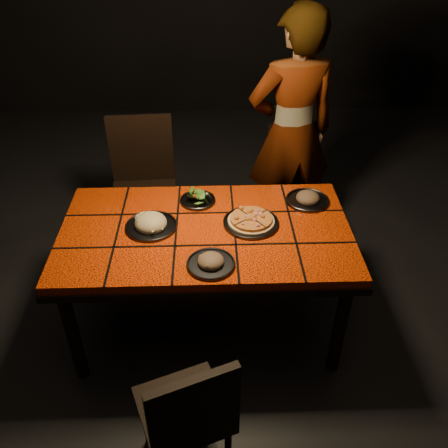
{
  "coord_description": "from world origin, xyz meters",
  "views": [
    {
      "loc": [
        0.03,
        -2.1,
        2.3
      ],
      "look_at": [
        0.1,
        -0.06,
        0.82
      ],
      "focal_mm": 38.0,
      "sensor_mm": 36.0,
      "label": 1
    }
  ],
  "objects_px": {
    "diner": "(291,134)",
    "plate_pizza": "(251,221)",
    "chair_far_right": "(295,175)",
    "dining_table": "(206,240)",
    "plate_pasta": "(151,224)",
    "chair_near": "(188,414)",
    "chair_far_left": "(143,178)"
  },
  "relations": [
    {
      "from": "chair_far_left",
      "to": "plate_pasta",
      "type": "height_order",
      "value": "chair_far_left"
    },
    {
      "from": "diner",
      "to": "chair_near",
      "type": "bearing_deg",
      "value": 57.7
    },
    {
      "from": "plate_pizza",
      "to": "dining_table",
      "type": "bearing_deg",
      "value": -172.21
    },
    {
      "from": "dining_table",
      "to": "chair_far_left",
      "type": "bearing_deg",
      "value": 117.65
    },
    {
      "from": "chair_far_left",
      "to": "plate_pasta",
      "type": "relative_size",
      "value": 3.52
    },
    {
      "from": "chair_far_left",
      "to": "diner",
      "type": "xyz_separation_m",
      "value": [
        1.05,
        0.07,
        0.29
      ]
    },
    {
      "from": "diner",
      "to": "chair_far_left",
      "type": "bearing_deg",
      "value": -8.32
    },
    {
      "from": "chair_far_right",
      "to": "diner",
      "type": "height_order",
      "value": "diner"
    },
    {
      "from": "dining_table",
      "to": "diner",
      "type": "relative_size",
      "value": 0.93
    },
    {
      "from": "dining_table",
      "to": "diner",
      "type": "distance_m",
      "value": 1.13
    },
    {
      "from": "dining_table",
      "to": "chair_far_left",
      "type": "distance_m",
      "value": 0.97
    },
    {
      "from": "chair_far_right",
      "to": "plate_pasta",
      "type": "bearing_deg",
      "value": -144.15
    },
    {
      "from": "chair_far_left",
      "to": "plate_pizza",
      "type": "bearing_deg",
      "value": -52.57
    },
    {
      "from": "chair_far_right",
      "to": "chair_far_left",
      "type": "bearing_deg",
      "value": 177.25
    },
    {
      "from": "chair_far_left",
      "to": "diner",
      "type": "distance_m",
      "value": 1.1
    },
    {
      "from": "chair_near",
      "to": "chair_far_right",
      "type": "distance_m",
      "value": 2.07
    },
    {
      "from": "chair_far_right",
      "to": "plate_pasta",
      "type": "height_order",
      "value": "chair_far_right"
    },
    {
      "from": "dining_table",
      "to": "plate_pasta",
      "type": "xyz_separation_m",
      "value": [
        -0.3,
        0.02,
        0.1
      ]
    },
    {
      "from": "chair_far_right",
      "to": "plate_pasta",
      "type": "relative_size",
      "value": 3.12
    },
    {
      "from": "dining_table",
      "to": "plate_pizza",
      "type": "xyz_separation_m",
      "value": [
        0.25,
        0.03,
        0.1
      ]
    },
    {
      "from": "chair_far_left",
      "to": "plate_pizza",
      "type": "distance_m",
      "value": 1.1
    },
    {
      "from": "chair_far_left",
      "to": "plate_pasta",
      "type": "bearing_deg",
      "value": -82.93
    },
    {
      "from": "plate_pizza",
      "to": "plate_pasta",
      "type": "bearing_deg",
      "value": -178.39
    },
    {
      "from": "chair_near",
      "to": "diner",
      "type": "relative_size",
      "value": 0.48
    },
    {
      "from": "chair_far_left",
      "to": "dining_table",
      "type": "bearing_deg",
      "value": -65.44
    },
    {
      "from": "chair_far_right",
      "to": "dining_table",
      "type": "bearing_deg",
      "value": -133.27
    },
    {
      "from": "diner",
      "to": "plate_pasta",
      "type": "distance_m",
      "value": 1.29
    },
    {
      "from": "diner",
      "to": "plate_pizza",
      "type": "bearing_deg",
      "value": 56.39
    },
    {
      "from": "chair_near",
      "to": "chair_far_right",
      "type": "bearing_deg",
      "value": -132.31
    },
    {
      "from": "chair_far_left",
      "to": "diner",
      "type": "relative_size",
      "value": 0.58
    },
    {
      "from": "dining_table",
      "to": "plate_pizza",
      "type": "height_order",
      "value": "plate_pizza"
    },
    {
      "from": "chair_near",
      "to": "plate_pizza",
      "type": "height_order",
      "value": "chair_near"
    }
  ]
}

